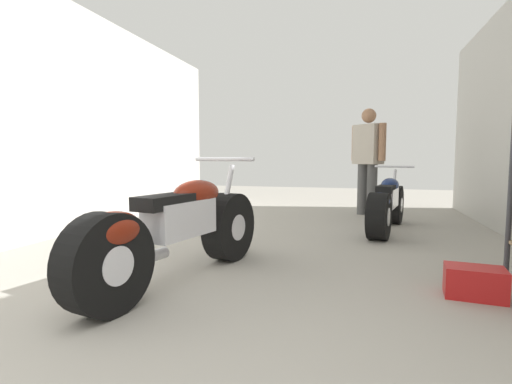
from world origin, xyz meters
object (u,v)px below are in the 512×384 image
mechanic_in_blue (368,155)px  motorcycle_black_naked (387,205)px  motorcycle_maroon_cruiser (177,231)px  red_toolbox (475,282)px

mechanic_in_blue → motorcycle_black_naked: bearing=-80.8°
motorcycle_maroon_cruiser → red_toolbox: bearing=6.9°
motorcycle_black_naked → red_toolbox: (0.44, -2.37, -0.24)m
mechanic_in_blue → red_toolbox: (0.67, -3.80, -0.90)m
motorcycle_maroon_cruiser → red_toolbox: motorcycle_maroon_cruiser is taller
red_toolbox → motorcycle_black_naked: bearing=100.5°
motorcycle_black_naked → red_toolbox: bearing=-79.5°
mechanic_in_blue → red_toolbox: bearing=-80.0°
mechanic_in_blue → red_toolbox: size_ratio=4.70×
motorcycle_maroon_cruiser → red_toolbox: 2.15m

